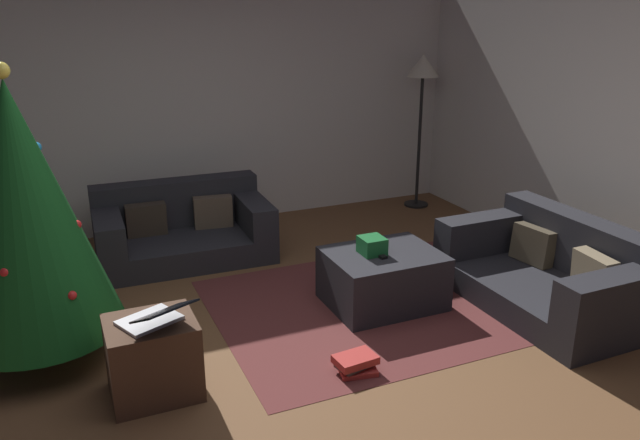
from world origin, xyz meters
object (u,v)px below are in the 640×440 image
object	(u,v)px
christmas_tree	(24,211)
gift_box	(372,246)
ottoman	(383,278)
side_table	(153,358)
laptop	(155,317)
book_stack	(356,364)
couch_left	(182,229)
tv_remote	(379,255)
corner_lamp	(423,78)
couch_right	(554,272)

from	to	relation	value
christmas_tree	gift_box	bearing A→B (deg)	-4.54
ottoman	side_table	distance (m)	1.92
laptop	book_stack	distance (m)	1.31
couch_left	tv_remote	xyz separation A→B (m)	(1.16, -1.69, 0.18)
ottoman	gift_box	size ratio (longest dim) A/B	4.51
corner_lamp	side_table	bearing A→B (deg)	-143.02
tv_remote	laptop	world-z (taller)	laptop
couch_right	book_stack	xyz separation A→B (m)	(-1.86, -0.27, -0.20)
ottoman	tv_remote	world-z (taller)	tv_remote
laptop	corner_lamp	bearing A→B (deg)	37.81
christmas_tree	corner_lamp	distance (m)	4.53
gift_box	laptop	distance (m)	1.84
book_stack	corner_lamp	bearing A→B (deg)	52.11
side_table	book_stack	xyz separation A→B (m)	(1.22, -0.28, -0.18)
tv_remote	laptop	xyz separation A→B (m)	(-1.76, -0.53, 0.10)
ottoman	laptop	xyz separation A→B (m)	(-1.83, -0.57, 0.32)
ottoman	corner_lamp	distance (m)	2.95
ottoman	tv_remote	bearing A→B (deg)	-146.97
couch_left	gift_box	distance (m)	2.00
gift_box	tv_remote	xyz separation A→B (m)	(0.03, -0.06, -0.06)
gift_box	side_table	bearing A→B (deg)	-163.09
ottoman	corner_lamp	xyz separation A→B (m)	(1.63, 2.11, 1.27)
couch_right	christmas_tree	xyz separation A→B (m)	(-3.69, 0.74, 0.77)
christmas_tree	book_stack	bearing A→B (deg)	-28.92
christmas_tree	side_table	distance (m)	1.23
ottoman	gift_box	distance (m)	0.30
tv_remote	laptop	bearing A→B (deg)	-166.15
couch_left	couch_right	world-z (taller)	same
couch_right	christmas_tree	bearing A→B (deg)	78.23
gift_box	laptop	world-z (taller)	laptop
tv_remote	book_stack	distance (m)	1.02
couch_left	couch_right	bearing A→B (deg)	140.18
gift_box	couch_right	bearing A→B (deg)	-22.48
couch_left	corner_lamp	size ratio (longest dim) A/B	0.91
couch_left	christmas_tree	size ratio (longest dim) A/B	0.82
tv_remote	corner_lamp	distance (m)	2.92
corner_lamp	tv_remote	bearing A→B (deg)	-128.19
christmas_tree	side_table	world-z (taller)	christmas_tree
christmas_tree	tv_remote	bearing A→B (deg)	-5.99
gift_box	book_stack	world-z (taller)	gift_box
side_table	couch_left	bearing A→B (deg)	73.84
couch_right	ottoman	world-z (taller)	couch_right
laptop	corner_lamp	world-z (taller)	corner_lamp
couch_left	ottoman	xyz separation A→B (m)	(1.22, -1.65, -0.05)
couch_right	side_table	bearing A→B (deg)	89.29
couch_left	christmas_tree	xyz separation A→B (m)	(-1.23, -1.44, 0.77)
corner_lamp	gift_box	bearing A→B (deg)	-129.50
couch_right	tv_remote	bearing A→B (deg)	69.00
gift_box	tv_remote	world-z (taller)	gift_box
side_table	corner_lamp	world-z (taller)	corner_lamp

